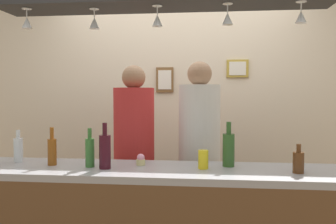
% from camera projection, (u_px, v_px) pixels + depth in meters
% --- Properties ---
extents(back_wall, '(4.40, 0.06, 2.60)m').
position_uv_depth(back_wall, '(178.00, 107.00, 3.78)').
color(back_wall, beige).
rests_on(back_wall, ground_plane).
extents(bar_counter, '(2.70, 0.55, 0.95)m').
position_uv_depth(bar_counter, '(157.00, 222.00, 2.22)').
color(bar_counter, '#99999E').
rests_on(bar_counter, ground_plane).
extents(overhead_glass_rack, '(2.20, 0.36, 0.04)m').
position_uv_depth(overhead_glass_rack, '(161.00, 4.00, 2.35)').
color(overhead_glass_rack, black).
extents(hanging_wineglass_far_left, '(0.07, 0.07, 0.13)m').
position_uv_depth(hanging_wineglass_far_left, '(27.00, 22.00, 2.39)').
color(hanging_wineglass_far_left, silver).
rests_on(hanging_wineglass_far_left, overhead_glass_rack).
extents(hanging_wineglass_left, '(0.07, 0.07, 0.13)m').
position_uv_depth(hanging_wineglass_left, '(94.00, 22.00, 2.40)').
color(hanging_wineglass_left, silver).
rests_on(hanging_wineglass_left, overhead_glass_rack).
extents(hanging_wineglass_center_left, '(0.07, 0.07, 0.13)m').
position_uv_depth(hanging_wineglass_center_left, '(157.00, 20.00, 2.31)').
color(hanging_wineglass_center_left, silver).
rests_on(hanging_wineglass_center_left, overhead_glass_rack).
extents(hanging_wineglass_center, '(0.07, 0.07, 0.13)m').
position_uv_depth(hanging_wineglass_center, '(228.00, 18.00, 2.26)').
color(hanging_wineglass_center, silver).
rests_on(hanging_wineglass_center, overhead_glass_rack).
extents(hanging_wineglass_center_right, '(0.07, 0.07, 0.13)m').
position_uv_depth(hanging_wineglass_center_right, '(301.00, 16.00, 2.21)').
color(hanging_wineglass_center_right, silver).
rests_on(hanging_wineglass_center_right, overhead_glass_rack).
extents(person_left_red_shirt, '(0.34, 0.34, 1.68)m').
position_uv_depth(person_left_red_shirt, '(134.00, 145.00, 3.01)').
color(person_left_red_shirt, '#2D334C').
rests_on(person_left_red_shirt, ground_plane).
extents(person_right_white_patterned_shirt, '(0.34, 0.34, 1.70)m').
position_uv_depth(person_right_white_patterned_shirt, '(199.00, 144.00, 2.95)').
color(person_right_white_patterned_shirt, '#2D334C').
rests_on(person_right_white_patterned_shirt, ground_plane).
extents(bottle_beer_brown_stubby, '(0.07, 0.07, 0.18)m').
position_uv_depth(bottle_beer_brown_stubby, '(298.00, 162.00, 2.20)').
color(bottle_beer_brown_stubby, '#512D14').
rests_on(bottle_beer_brown_stubby, bar_counter).
extents(bottle_champagne_green, '(0.08, 0.08, 0.30)m').
position_uv_depth(bottle_champagne_green, '(229.00, 149.00, 2.41)').
color(bottle_champagne_green, '#2D5623').
rests_on(bottle_champagne_green, bar_counter).
extents(bottle_beer_amber_tall, '(0.06, 0.06, 0.26)m').
position_uv_depth(bottle_beer_amber_tall, '(52.00, 151.00, 2.45)').
color(bottle_beer_amber_tall, brown).
rests_on(bottle_beer_amber_tall, bar_counter).
extents(bottle_soda_clear, '(0.06, 0.06, 0.23)m').
position_uv_depth(bottle_soda_clear, '(18.00, 149.00, 2.57)').
color(bottle_soda_clear, silver).
rests_on(bottle_soda_clear, bar_counter).
extents(bottle_beer_green_import, '(0.06, 0.06, 0.26)m').
position_uv_depth(bottle_beer_green_import, '(90.00, 152.00, 2.39)').
color(bottle_beer_green_import, '#336B2D').
rests_on(bottle_beer_green_import, bar_counter).
extents(bottle_wine_dark_red, '(0.08, 0.08, 0.30)m').
position_uv_depth(bottle_wine_dark_red, '(105.00, 151.00, 2.33)').
color(bottle_wine_dark_red, '#380F19').
rests_on(bottle_wine_dark_red, bar_counter).
extents(drink_can, '(0.07, 0.07, 0.12)m').
position_uv_depth(drink_can, '(203.00, 159.00, 2.33)').
color(drink_can, yellow).
rests_on(drink_can, bar_counter).
extents(cupcake, '(0.06, 0.06, 0.08)m').
position_uv_depth(cupcake, '(141.00, 160.00, 2.45)').
color(cupcake, beige).
rests_on(cupcake, bar_counter).
extents(picture_frame_upper_small, '(0.22, 0.02, 0.18)m').
position_uv_depth(picture_frame_upper_small, '(237.00, 68.00, 3.65)').
color(picture_frame_upper_small, '#B29338').
rests_on(picture_frame_upper_small, back_wall).
extents(picture_frame_crest, '(0.18, 0.02, 0.26)m').
position_uv_depth(picture_frame_crest, '(165.00, 80.00, 3.73)').
color(picture_frame_crest, brown).
rests_on(picture_frame_crest, back_wall).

